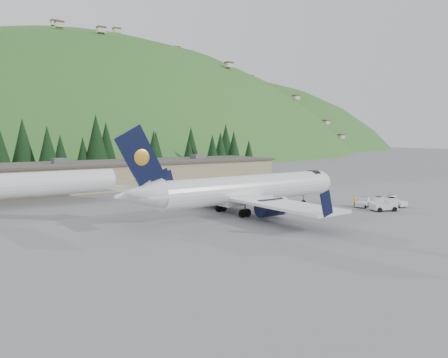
% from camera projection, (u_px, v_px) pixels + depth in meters
% --- Properties ---
extents(ground, '(600.00, 600.00, 0.00)m').
position_uv_depth(ground, '(249.00, 212.00, 58.96)').
color(ground, slate).
extents(airliner, '(34.72, 32.50, 11.55)m').
position_uv_depth(airliner, '(243.00, 190.00, 58.06)').
color(airliner, white).
rests_on(airliner, ground).
extents(second_airliner, '(27.50, 11.00, 10.05)m').
position_uv_depth(second_airliner, '(18.00, 184.00, 62.48)').
color(second_airliner, white).
rests_on(second_airliner, ground).
extents(baggage_tug_a, '(2.93, 2.28, 1.41)m').
position_uv_depth(baggage_tug_a, '(363.00, 203.00, 63.08)').
color(baggage_tug_a, silver).
rests_on(baggage_tug_a, ground).
extents(baggage_tug_b, '(2.65, 1.70, 1.37)m').
position_uv_depth(baggage_tug_b, '(376.00, 202.00, 63.68)').
color(baggage_tug_b, silver).
rests_on(baggage_tug_b, ground).
extents(baggage_tug_c, '(2.04, 3.09, 1.58)m').
position_uv_depth(baggage_tug_c, '(394.00, 202.00, 63.63)').
color(baggage_tug_c, silver).
rests_on(baggage_tug_c, ground).
extents(terminal_building, '(71.00, 17.00, 6.10)m').
position_uv_depth(terminal_building, '(112.00, 174.00, 86.92)').
color(terminal_building, '#937D60').
rests_on(terminal_building, ground).
extents(baggage_tug_d, '(3.81, 2.99, 1.83)m').
position_uv_depth(baggage_tug_d, '(386.00, 205.00, 59.92)').
color(baggage_tug_d, silver).
rests_on(baggage_tug_d, ground).
extents(ramp_worker, '(0.64, 0.42, 1.74)m').
position_uv_depth(ramp_worker, '(355.00, 201.00, 63.32)').
color(ramp_worker, yellow).
rests_on(ramp_worker, ground).
extents(tree_line, '(110.87, 18.26, 14.38)m').
position_uv_depth(tree_line, '(64.00, 148.00, 104.35)').
color(tree_line, black).
rests_on(tree_line, ground).
extents(hills, '(614.00, 330.00, 300.00)m').
position_uv_depth(hills, '(108.00, 288.00, 266.99)').
color(hills, '#21591E').
rests_on(hills, ground).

